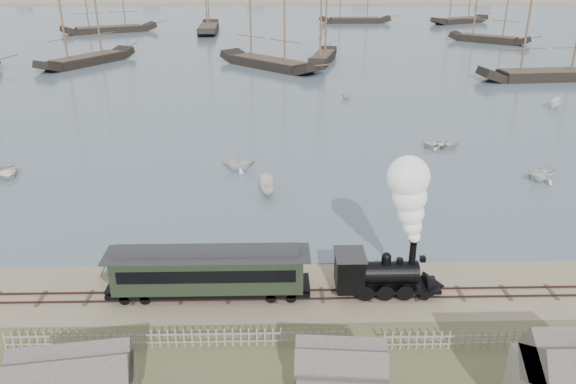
{
  "coord_description": "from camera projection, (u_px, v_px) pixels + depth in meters",
  "views": [
    {
      "loc": [
        -0.91,
        -32.69,
        20.22
      ],
      "look_at": [
        0.01,
        6.95,
        3.5
      ],
      "focal_mm": 35.0,
      "sensor_mm": 36.0,
      "label": 1
    }
  ],
  "objects": [
    {
      "name": "ground",
      "position": [
        290.0,
        279.0,
        37.99
      ],
      "size": [
        600.0,
        600.0,
        0.0
      ],
      "primitive_type": "plane",
      "color": "gray",
      "rests_on": "ground"
    },
    {
      "name": "harbor_water",
      "position": [
        277.0,
        19.0,
        194.59
      ],
      "size": [
        600.0,
        336.0,
        0.06
      ],
      "primitive_type": "cube",
      "color": "#485967",
      "rests_on": "ground"
    },
    {
      "name": "rail_track",
      "position": [
        291.0,
        295.0,
        36.13
      ],
      "size": [
        120.0,
        1.8,
        0.16
      ],
      "color": "#3B2620",
      "rests_on": "ground"
    },
    {
      "name": "picket_fence_west",
      "position": [
        178.0,
        347.0,
        31.4
      ],
      "size": [
        19.0,
        0.1,
        1.2
      ],
      "primitive_type": null,
      "color": "gray",
      "rests_on": "ground"
    },
    {
      "name": "picket_fence_east",
      "position": [
        517.0,
        348.0,
        31.35
      ],
      "size": [
        15.0,
        0.1,
        1.2
      ],
      "primitive_type": null,
      "color": "gray",
      "rests_on": "ground"
    },
    {
      "name": "far_spit",
      "position": [
        276.0,
        2.0,
        268.3
      ],
      "size": [
        500.0,
        20.0,
        1.8
      ],
      "primitive_type": "cube",
      "color": "tan",
      "rests_on": "ground"
    },
    {
      "name": "locomotive",
      "position": [
        403.0,
        238.0,
        34.69
      ],
      "size": [
        7.2,
        2.69,
        8.97
      ],
      "color": "black",
      "rests_on": "ground"
    },
    {
      "name": "passenger_coach",
      "position": [
        208.0,
        270.0,
        35.27
      ],
      "size": [
        12.76,
        2.46,
        3.1
      ],
      "color": "black",
      "rests_on": "ground"
    },
    {
      "name": "beached_dinghy",
      "position": [
        135.0,
        272.0,
        38.01
      ],
      "size": [
        3.3,
        4.5,
        0.91
      ],
      "primitive_type": "imported",
      "rotation": [
        0.0,
        0.0,
        1.61
      ],
      "color": "silver",
      "rests_on": "ground"
    },
    {
      "name": "rowboat_0",
      "position": [
        7.0,
        172.0,
        55.53
      ],
      "size": [
        4.86,
        4.34,
        0.83
      ],
      "primitive_type": "imported",
      "rotation": [
        0.0,
        0.0,
        0.46
      ],
      "color": "silver",
      "rests_on": "harbor_water"
    },
    {
      "name": "rowboat_1",
      "position": [
        239.0,
        162.0,
        56.89
      ],
      "size": [
        3.18,
        3.6,
        1.77
      ],
      "primitive_type": "imported",
      "rotation": [
        0.0,
        0.0,
        1.66
      ],
      "color": "silver",
      "rests_on": "harbor_water"
    },
    {
      "name": "rowboat_2",
      "position": [
        267.0,
        187.0,
        51.23
      ],
      "size": [
        3.72,
        1.59,
        1.41
      ],
      "primitive_type": "imported",
      "rotation": [
        0.0,
        0.0,
        3.2
      ],
      "color": "silver",
      "rests_on": "harbor_water"
    },
    {
      "name": "rowboat_3",
      "position": [
        442.0,
        144.0,
        63.74
      ],
      "size": [
        2.97,
        4.09,
        0.83
      ],
      "primitive_type": "imported",
      "rotation": [
        0.0,
        0.0,
        1.6
      ],
      "color": "silver",
      "rests_on": "harbor_water"
    },
    {
      "name": "rowboat_4",
      "position": [
        543.0,
        172.0,
        54.17
      ],
      "size": [
        3.99,
        4.22,
        1.76
      ],
      "primitive_type": "imported",
      "rotation": [
        0.0,
        0.0,
        5.14
      ],
      "color": "silver",
      "rests_on": "harbor_water"
    },
    {
      "name": "rowboat_5",
      "position": [
        555.0,
        103.0,
        80.15
      ],
      "size": [
        3.68,
        3.44,
        1.42
      ],
      "primitive_type": "imported",
      "rotation": [
        0.0,
        0.0,
        2.43
      ],
      "color": "silver",
      "rests_on": "harbor_water"
    },
    {
      "name": "rowboat_7",
      "position": [
        346.0,
        94.0,
        85.4
      ],
      "size": [
        3.5,
        3.33,
        1.44
      ],
      "primitive_type": "imported",
      "rotation": [
        0.0,
        0.0,
        0.46
      ],
      "color": "silver",
      "rests_on": "harbor_water"
    },
    {
      "name": "schooner_1",
      "position": [
        81.0,
        12.0,
        109.19
      ],
      "size": [
        15.94,
        22.05,
        20.0
      ],
      "primitive_type": null,
      "rotation": [
        0.0,
        0.0,
        1.04
      ],
      "color": "black",
      "rests_on": "harbor_water"
    },
    {
      "name": "schooner_2",
      "position": [
        269.0,
        14.0,
        105.74
      ],
      "size": [
        21.14,
        21.68,
        20.0
      ],
      "primitive_type": null,
      "rotation": [
        0.0,
        0.0,
        -0.81
      ],
      "color": "black",
      "rests_on": "harbor_water"
    },
    {
      "name": "schooner_3",
      "position": [
        324.0,
        11.0,
        111.44
      ],
      "size": [
        7.95,
        17.67,
        20.0
      ],
      "primitive_type": null,
      "rotation": [
        0.0,
        0.0,
        1.33
      ],
      "color": "black",
      "rests_on": "harbor_water"
    },
    {
      "name": "schooner_4",
      "position": [
        558.0,
        21.0,
        94.99
      ],
      "size": [
        24.98,
        7.88,
        20.0
      ],
      "primitive_type": null,
      "rotation": [
        0.0,
        0.0,
        0.09
      ],
      "color": "black",
      "rests_on": "harbor_water"
    },
    {
      "name": "schooner_5",
      "position": [
        494.0,
        1.0,
        137.41
      ],
      "size": [
        18.22,
        15.76,
        20.0
      ],
      "primitive_type": null,
      "rotation": [
        0.0,
        0.0,
        -0.67
      ],
      "color": "black",
      "rests_on": "harbor_water"
    }
  ]
}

